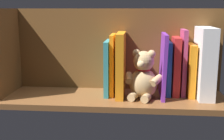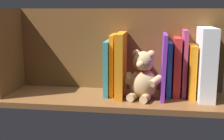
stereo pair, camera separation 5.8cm
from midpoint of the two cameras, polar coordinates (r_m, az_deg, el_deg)
ground_plane at (r=119.24cm, az=-1.39°, el=-5.50°), size 89.56×28.45×2.20cm
shelf_back_panel at (r=127.01cm, az=-0.82°, el=4.00°), size 89.56×1.50×34.33cm
shelf_side_divider at (r=127.39cm, az=-20.96°, el=3.26°), size 2.40×22.45×34.33cm
dictionary_thick_white at (r=119.15cm, az=16.06°, el=1.34°), size 5.81×17.52×27.31cm
book_0 at (r=121.11cm, az=13.49°, el=0.02°), size 2.71×13.22×20.61cm
book_1 at (r=121.07cm, az=12.17°, el=1.43°), size 1.66×11.46×26.23cm
book_2 at (r=120.81cm, az=10.80°, el=0.73°), size 2.77×11.89×23.22cm
book_3 at (r=120.77cm, az=9.40°, el=0.33°), size 1.78×11.80×21.35cm
book_4 at (r=117.20cm, az=8.43°, el=0.89°), size 2.02×18.11×24.86cm
teddy_bear at (r=114.32cm, az=4.59°, el=-1.37°), size 14.72×14.25×18.98cm
book_5 at (r=117.33cm, az=0.30°, el=1.08°), size 3.07×18.22×25.07cm
book_6 at (r=119.72cm, az=-1.04°, el=1.09°), size 1.57×14.05×24.26cm
book_7 at (r=119.69cm, az=-2.19°, el=0.48°), size 1.86×15.16×21.78cm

